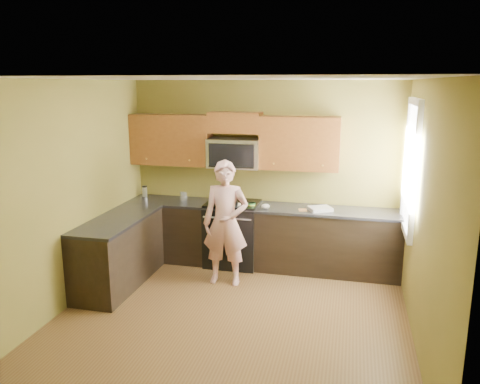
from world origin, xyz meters
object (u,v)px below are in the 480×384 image
(stove, at_px, (233,233))
(butter_tub, at_px, (251,207))
(woman, at_px, (226,223))
(travel_mug, at_px, (145,196))
(frying_pan, at_px, (228,207))
(microwave, at_px, (235,167))

(stove, xyz_separation_m, butter_tub, (0.30, -0.10, 0.45))
(stove, distance_m, woman, 0.78)
(woman, height_order, travel_mug, woman)
(woman, height_order, frying_pan, woman)
(stove, height_order, travel_mug, travel_mug)
(woman, xyz_separation_m, frying_pan, (-0.08, 0.44, 0.11))
(stove, bearing_deg, microwave, 90.00)
(microwave, xyz_separation_m, woman, (0.08, -0.81, -0.61))
(microwave, bearing_deg, stove, -90.00)
(microwave, xyz_separation_m, travel_mug, (-1.46, 0.03, -0.53))
(travel_mug, bearing_deg, butter_tub, -8.27)
(frying_pan, bearing_deg, microwave, 80.64)
(microwave, relative_size, frying_pan, 1.51)
(butter_tub, bearing_deg, travel_mug, 171.73)
(frying_pan, relative_size, butter_tub, 4.30)
(butter_tub, bearing_deg, stove, 161.83)
(woman, bearing_deg, frying_pan, 98.00)
(microwave, relative_size, woman, 0.45)
(microwave, relative_size, travel_mug, 4.44)
(stove, xyz_separation_m, travel_mug, (-1.46, 0.16, 0.45))
(woman, distance_m, frying_pan, 0.46)
(stove, xyz_separation_m, microwave, (0.00, 0.12, 0.97))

